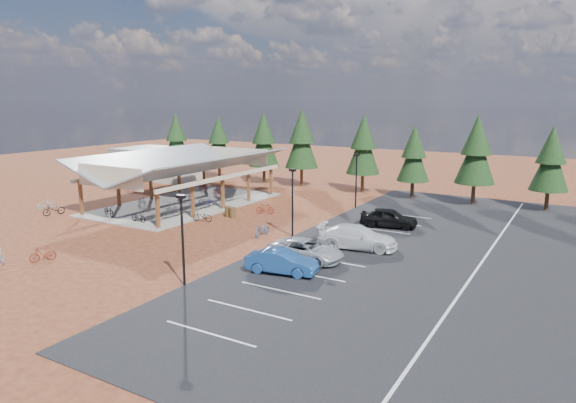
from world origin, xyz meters
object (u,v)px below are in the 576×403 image
(trash_bin_0, at_px, (233,213))
(trash_bin_1, at_px, (228,212))
(bike_2, at_px, (186,196))
(car_3, at_px, (357,237))
(lamp_post_2, at_px, (356,177))
(bike_7, at_px, (219,192))
(lamp_post_0, at_px, (182,234))
(car_2, at_px, (306,250))
(bike_9, at_px, (46,204))
(car_1, at_px, (282,262))
(bike_8, at_px, (54,210))
(bike_1, at_px, (142,201))
(bike_14, at_px, (262,230))
(bike_15, at_px, (265,209))
(outbuilding, at_px, (160,163))
(car_4, at_px, (389,218))
(bike_pavilion, at_px, (184,166))
(lamp_post_1, at_px, (292,198))
(bike_11, at_px, (43,254))
(bike_0, at_px, (109,210))
(bike_16, at_px, (202,216))
(bike_4, at_px, (138,217))
(bike_6, at_px, (206,201))
(bike_3, at_px, (203,186))
(bike_5, at_px, (172,207))

(trash_bin_0, height_order, trash_bin_1, same)
(bike_2, height_order, car_3, car_3)
(lamp_post_2, relative_size, bike_7, 2.81)
(lamp_post_0, bearing_deg, car_2, 63.21)
(bike_9, height_order, car_3, car_3)
(lamp_post_2, bearing_deg, car_1, -79.50)
(bike_8, bearing_deg, bike_1, 70.06)
(bike_14, bearing_deg, bike_15, 119.71)
(outbuilding, height_order, car_3, outbuilding)
(outbuilding, relative_size, bike_15, 6.84)
(trash_bin_0, height_order, car_4, car_4)
(bike_pavilion, bearing_deg, bike_8, -126.08)
(bike_2, bearing_deg, lamp_post_1, -121.24)
(car_1, bearing_deg, bike_pavilion, 45.53)
(bike_2, relative_size, bike_11, 1.10)
(bike_0, bearing_deg, bike_16, -52.68)
(bike_pavilion, xyz_separation_m, car_4, (20.30, 1.32, -3.01))
(bike_0, height_order, bike_11, bike_0)
(bike_11, bearing_deg, bike_pavilion, 122.93)
(lamp_post_0, height_order, lamp_post_1, same)
(lamp_post_1, distance_m, bike_14, 3.38)
(bike_7, bearing_deg, bike_9, 151.30)
(bike_pavilion, xyz_separation_m, bike_14, (13.00, -6.11, -3.33))
(bike_8, bearing_deg, bike_11, -24.92)
(outbuilding, xyz_separation_m, bike_9, (4.18, -19.34, -1.58))
(car_4, bearing_deg, bike_4, 104.97)
(bike_pavilion, height_order, bike_16, bike_pavilion)
(outbuilding, height_order, lamp_post_1, lamp_post_1)
(bike_6, relative_size, bike_15, 0.96)
(bike_3, bearing_deg, bike_0, -158.90)
(trash_bin_0, distance_m, bike_11, 16.34)
(lamp_post_2, height_order, car_3, lamp_post_2)
(bike_1, relative_size, bike_9, 1.09)
(lamp_post_1, xyz_separation_m, bike_14, (-2.00, -1.11, -2.48))
(bike_pavilion, relative_size, bike_7, 10.62)
(car_4, bearing_deg, bike_11, 129.54)
(trash_bin_1, height_order, bike_11, bike_11)
(bike_4, relative_size, bike_7, 0.92)
(bike_7, relative_size, car_2, 0.37)
(trash_bin_0, bearing_deg, lamp_post_0, -62.68)
(trash_bin_0, distance_m, bike_3, 13.67)
(bike_3, bearing_deg, lamp_post_1, -105.39)
(bike_5, height_order, bike_15, bike_5)
(bike_8, relative_size, car_1, 0.45)
(bike_5, bearing_deg, bike_15, -64.31)
(car_3, bearing_deg, trash_bin_1, 65.82)
(bike_0, distance_m, bike_8, 5.21)
(bike_6, bearing_deg, bike_7, 9.70)
(bike_4, height_order, car_1, car_1)
(bike_0, xyz_separation_m, bike_7, (2.91, 11.78, 0.06))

